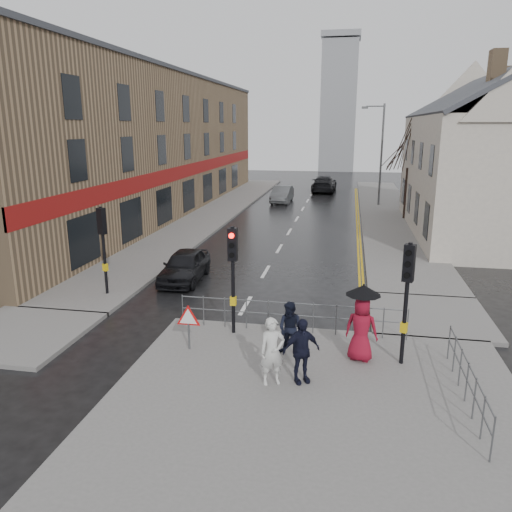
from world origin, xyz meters
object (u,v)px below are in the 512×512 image
at_px(pedestrian_a, 272,351).
at_px(pedestrian_with_umbrella, 362,321).
at_px(car_parked, 185,266).
at_px(car_mid, 282,194).
at_px(pedestrian_d, 301,351).
at_px(pedestrian_b, 291,329).

height_order(pedestrian_a, pedestrian_with_umbrella, pedestrian_with_umbrella).
distance_m(car_parked, car_mid, 23.17).
bearing_deg(car_mid, pedestrian_a, -81.05).
bearing_deg(pedestrian_d, pedestrian_with_umbrella, 15.97).
xyz_separation_m(pedestrian_with_umbrella, car_parked, (-7.26, 6.53, -0.63)).
bearing_deg(pedestrian_with_umbrella, car_mid, 101.80).
bearing_deg(pedestrian_with_umbrella, car_parked, 138.06).
xyz_separation_m(pedestrian_d, car_parked, (-5.76, 8.06, -0.33)).
height_order(car_parked, car_mid, car_mid).
relative_size(pedestrian_a, car_mid, 0.41).
relative_size(pedestrian_b, car_mid, 0.37).
bearing_deg(pedestrian_a, pedestrian_d, -7.36).
height_order(pedestrian_a, car_mid, pedestrian_a).
bearing_deg(pedestrian_a, pedestrian_with_umbrella, 13.55).
bearing_deg(car_mid, car_parked, -90.93).
relative_size(pedestrian_with_umbrella, car_parked, 0.56).
bearing_deg(car_mid, pedestrian_d, -79.73).
xyz_separation_m(pedestrian_a, car_mid, (-3.99, 31.42, -0.31)).
relative_size(pedestrian_with_umbrella, car_mid, 0.51).
distance_m(pedestrian_with_umbrella, car_mid, 30.31).
distance_m(pedestrian_d, car_mid, 31.55).
relative_size(pedestrian_with_umbrella, pedestrian_d, 1.28).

